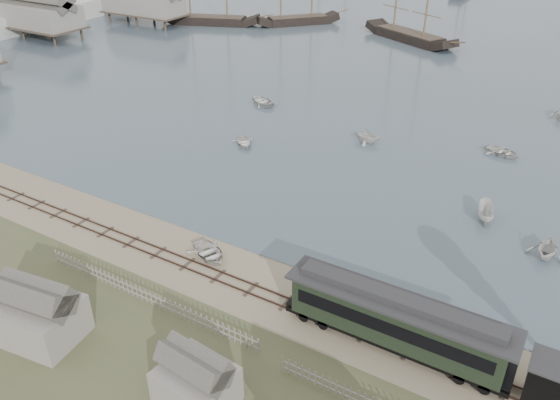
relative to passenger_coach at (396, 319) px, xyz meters
The scene contains 13 objects.
ground 10.44m from the passenger_coach, 168.69° to the left, with size 600.00×600.00×0.00m, color tan.
rail_track 10.23m from the passenger_coach, behind, with size 120.00×1.80×0.16m.
picket_fence_west 17.38m from the passenger_coach, 163.14° to the right, with size 19.00×0.10×1.20m, color gray, non-canonical shape.
shed_left 22.93m from the passenger_coach, 151.19° to the right, with size 5.00×4.00×4.10m, color gray, non-canonical shape.
western_wharf 95.72m from the passenger_coach, 153.97° to the left, with size 36.00×56.00×8.00m, color gray, non-canonical shape.
passenger_coach is the anchor object (origin of this frame).
beached_dinghy 16.35m from the passenger_coach, behind, with size 3.95×2.82×0.82m, color silver.
rowboat_0 33.60m from the passenger_coach, 140.76° to the left, with size 3.44×2.46×0.71m, color silver.
rowboat_1 32.45m from the passenger_coach, 115.91° to the left, with size 3.29×2.84×1.73m, color silver.
rowboat_2 18.97m from the passenger_coach, 85.54° to the left, with size 3.55×1.33×1.37m, color silver.
rowboat_3 33.63m from the passenger_coach, 89.96° to the left, with size 3.80×2.71×0.79m, color silver.
rowboat_6 46.32m from the passenger_coach, 133.02° to the left, with size 4.36×3.11×0.90m, color silver.
rowboat_8 17.08m from the passenger_coach, 65.70° to the left, with size 3.44×2.97×1.81m, color silver.
Camera 1 is at (17.07, -27.98, 25.71)m, focal length 35.00 mm.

